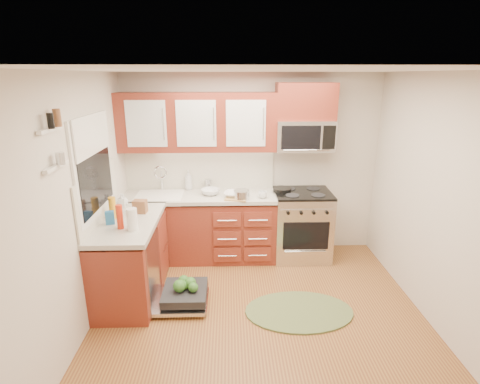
{
  "coord_description": "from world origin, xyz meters",
  "views": [
    {
      "loc": [
        -0.32,
        -3.35,
        2.46
      ],
      "look_at": [
        -0.19,
        0.85,
        1.14
      ],
      "focal_mm": 28.0,
      "sensor_mm": 36.0,
      "label": 1
    }
  ],
  "objects_px": {
    "range": "(301,225)",
    "dishwasher": "(182,296)",
    "rug": "(299,311)",
    "stock_pot": "(242,195)",
    "cup": "(263,195)",
    "skillet": "(282,190)",
    "bowl_a": "(235,195)",
    "bowl_b": "(210,192)",
    "sink": "(160,204)",
    "paper_towel_roll": "(132,219)",
    "microwave": "(304,135)",
    "upper_cabinets": "(197,122)",
    "cutting_board": "(236,199)"
  },
  "relations": [
    {
      "from": "cutting_board",
      "to": "bowl_a",
      "type": "height_order",
      "value": "bowl_a"
    },
    {
      "from": "stock_pot",
      "to": "microwave",
      "type": "bearing_deg",
      "value": 21.48
    },
    {
      "from": "sink",
      "to": "skillet",
      "type": "xyz_separation_m",
      "value": [
        1.65,
        0.06,
        0.17
      ]
    },
    {
      "from": "skillet",
      "to": "cup",
      "type": "xyz_separation_m",
      "value": [
        -0.28,
        -0.21,
        -0.0
      ]
    },
    {
      "from": "upper_cabinets",
      "to": "cutting_board",
      "type": "bearing_deg",
      "value": -35.63
    },
    {
      "from": "upper_cabinets",
      "to": "microwave",
      "type": "bearing_deg",
      "value": -1.02
    },
    {
      "from": "bowl_a",
      "to": "microwave",
      "type": "bearing_deg",
      "value": 13.74
    },
    {
      "from": "microwave",
      "to": "bowl_a",
      "type": "bearing_deg",
      "value": -166.26
    },
    {
      "from": "upper_cabinets",
      "to": "sink",
      "type": "relative_size",
      "value": 3.31
    },
    {
      "from": "sink",
      "to": "bowl_b",
      "type": "xyz_separation_m",
      "value": [
        0.68,
        0.01,
        0.16
      ]
    },
    {
      "from": "sink",
      "to": "stock_pot",
      "type": "xyz_separation_m",
      "value": [
        1.09,
        -0.2,
        0.19
      ]
    },
    {
      "from": "skillet",
      "to": "paper_towel_roll",
      "type": "xyz_separation_m",
      "value": [
        -1.72,
        -1.22,
        0.07
      ]
    },
    {
      "from": "cutting_board",
      "to": "bowl_a",
      "type": "xyz_separation_m",
      "value": [
        -0.02,
        0.1,
        0.02
      ]
    },
    {
      "from": "bowl_b",
      "to": "microwave",
      "type": "bearing_deg",
      "value": 5.29
    },
    {
      "from": "paper_towel_roll",
      "to": "bowl_b",
      "type": "xyz_separation_m",
      "value": [
        0.75,
        1.18,
        -0.08
      ]
    },
    {
      "from": "bowl_b",
      "to": "range",
      "type": "bearing_deg",
      "value": -0.2
    },
    {
      "from": "dishwasher",
      "to": "cutting_board",
      "type": "relative_size",
      "value": 2.51
    },
    {
      "from": "rug",
      "to": "bowl_a",
      "type": "relative_size",
      "value": 4.23
    },
    {
      "from": "cup",
      "to": "sink",
      "type": "bearing_deg",
      "value": 173.61
    },
    {
      "from": "bowl_b",
      "to": "cup",
      "type": "relative_size",
      "value": 2.13
    },
    {
      "from": "stock_pot",
      "to": "bowl_b",
      "type": "relative_size",
      "value": 0.83
    },
    {
      "from": "range",
      "to": "cup",
      "type": "relative_size",
      "value": 8.15
    },
    {
      "from": "upper_cabinets",
      "to": "paper_towel_roll",
      "type": "height_order",
      "value": "upper_cabinets"
    },
    {
      "from": "bowl_b",
      "to": "rug",
      "type": "bearing_deg",
      "value": -53.01
    },
    {
      "from": "skillet",
      "to": "bowl_b",
      "type": "bearing_deg",
      "value": -177.31
    },
    {
      "from": "dishwasher",
      "to": "paper_towel_roll",
      "type": "relative_size",
      "value": 2.98
    },
    {
      "from": "range",
      "to": "dishwasher",
      "type": "distance_m",
      "value": 1.95
    },
    {
      "from": "microwave",
      "to": "bowl_a",
      "type": "xyz_separation_m",
      "value": [
        -0.93,
        -0.23,
        -0.74
      ]
    },
    {
      "from": "stock_pot",
      "to": "cup",
      "type": "height_order",
      "value": "stock_pot"
    },
    {
      "from": "upper_cabinets",
      "to": "cup",
      "type": "relative_size",
      "value": 17.58
    },
    {
      "from": "upper_cabinets",
      "to": "cutting_board",
      "type": "xyz_separation_m",
      "value": [
        0.5,
        -0.35,
        -0.94
      ]
    },
    {
      "from": "microwave",
      "to": "cutting_board",
      "type": "bearing_deg",
      "value": -160.06
    },
    {
      "from": "bowl_a",
      "to": "skillet",
      "type": "bearing_deg",
      "value": 13.61
    },
    {
      "from": "rug",
      "to": "upper_cabinets",
      "type": "bearing_deg",
      "value": 128.18
    },
    {
      "from": "dishwasher",
      "to": "cup",
      "type": "relative_size",
      "value": 6.0
    },
    {
      "from": "dishwasher",
      "to": "skillet",
      "type": "relative_size",
      "value": 2.8
    },
    {
      "from": "bowl_a",
      "to": "bowl_b",
      "type": "xyz_separation_m",
      "value": [
        -0.32,
        0.11,
        0.0
      ]
    },
    {
      "from": "rug",
      "to": "microwave",
      "type": "bearing_deg",
      "value": 80.11
    },
    {
      "from": "paper_towel_roll",
      "to": "cup",
      "type": "xyz_separation_m",
      "value": [
        1.44,
        1.01,
        -0.07
      ]
    },
    {
      "from": "bowl_a",
      "to": "bowl_b",
      "type": "bearing_deg",
      "value": 160.98
    },
    {
      "from": "cup",
      "to": "paper_towel_roll",
      "type": "bearing_deg",
      "value": -144.87
    },
    {
      "from": "sink",
      "to": "rug",
      "type": "xyz_separation_m",
      "value": [
        1.68,
        -1.31,
        -0.79
      ]
    },
    {
      "from": "sink",
      "to": "paper_towel_roll",
      "type": "bearing_deg",
      "value": -93.29
    },
    {
      "from": "cutting_board",
      "to": "bowl_b",
      "type": "height_order",
      "value": "bowl_b"
    },
    {
      "from": "rug",
      "to": "skillet",
      "type": "xyz_separation_m",
      "value": [
        -0.03,
        1.37,
        0.96
      ]
    },
    {
      "from": "rug",
      "to": "skillet",
      "type": "relative_size",
      "value": 4.69
    },
    {
      "from": "cup",
      "to": "dishwasher",
      "type": "bearing_deg",
      "value": -135.35
    },
    {
      "from": "range",
      "to": "skillet",
      "type": "relative_size",
      "value": 3.8
    },
    {
      "from": "rug",
      "to": "stock_pot",
      "type": "bearing_deg",
      "value": 117.84
    },
    {
      "from": "skillet",
      "to": "bowl_a",
      "type": "bearing_deg",
      "value": -166.39
    }
  ]
}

